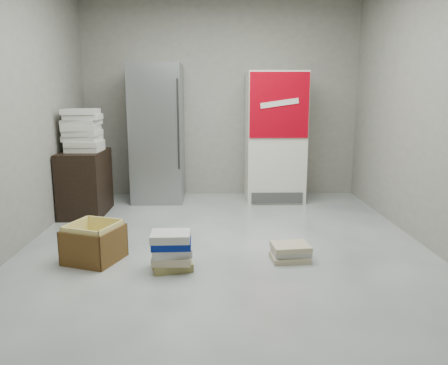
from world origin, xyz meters
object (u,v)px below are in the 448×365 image
object	(u,v)px
coke_cooler	(275,137)
wood_shelf	(85,183)
steel_fridge	(158,134)
cardboard_box	(94,245)
phonebook_stack_main	(172,251)

from	to	relation	value
coke_cooler	wood_shelf	xyz separation A→B (m)	(-2.48, -0.72, -0.50)
steel_fridge	cardboard_box	xyz separation A→B (m)	(-0.30, -2.34, -0.80)
steel_fridge	phonebook_stack_main	xyz separation A→B (m)	(0.42, -2.56, -0.78)
phonebook_stack_main	cardboard_box	distance (m)	0.76
coke_cooler	wood_shelf	world-z (taller)	coke_cooler
coke_cooler	wood_shelf	size ratio (longest dim) A/B	2.25
cardboard_box	phonebook_stack_main	bearing A→B (deg)	3.00
phonebook_stack_main	cardboard_box	world-z (taller)	cardboard_box
coke_cooler	cardboard_box	size ratio (longest dim) A/B	3.19
phonebook_stack_main	wood_shelf	bearing A→B (deg)	118.06
coke_cooler	cardboard_box	bearing A→B (deg)	-129.91
phonebook_stack_main	coke_cooler	bearing A→B (deg)	58.11
wood_shelf	cardboard_box	size ratio (longest dim) A/B	1.42
steel_fridge	wood_shelf	size ratio (longest dim) A/B	2.37
cardboard_box	wood_shelf	bearing A→B (deg)	128.44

